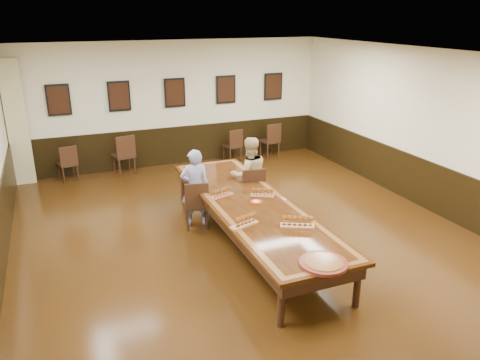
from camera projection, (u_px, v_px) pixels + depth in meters
name	position (u px, v px, depth m)	size (l,w,h in m)	color
floor	(251.00, 242.00, 8.30)	(8.00, 10.00, 0.02)	black
ceiling	(252.00, 55.00, 7.21)	(8.00, 10.00, 0.02)	white
wall_back	(175.00, 104.00, 12.12)	(8.00, 0.02, 3.20)	beige
wall_right	(439.00, 133.00, 9.17)	(0.02, 10.00, 3.20)	beige
chair_man	(196.00, 203.00, 8.74)	(0.44, 0.48, 0.93)	black
chair_woman	(251.00, 190.00, 9.32)	(0.47, 0.51, 0.99)	black
spare_chair_a	(67.00, 163.00, 11.21)	(0.41, 0.45, 0.88)	black
spare_chair_b	(123.00, 154.00, 11.63)	(0.48, 0.52, 1.02)	black
spare_chair_c	(232.00, 145.00, 12.70)	(0.42, 0.45, 0.89)	black
spare_chair_d	(270.00, 140.00, 13.06)	(0.45, 0.49, 0.96)	black
person_man	(195.00, 188.00, 8.74)	(0.54, 0.36, 1.49)	#4654B0
person_woman	(249.00, 175.00, 9.32)	(0.77, 0.60, 1.55)	#D4BE84
pink_phone	(284.00, 199.00, 8.19)	(0.07, 0.13, 0.01)	#DC4979
curtain	(17.00, 123.00, 10.68)	(0.45, 0.18, 2.90)	beige
wainscoting	(251.00, 216.00, 8.12)	(8.00, 10.00, 1.00)	black
conference_table	(251.00, 210.00, 8.09)	(1.40, 5.00, 0.76)	black
posters	(175.00, 93.00, 11.96)	(6.14, 0.04, 0.74)	black
flight_a	(222.00, 193.00, 8.29)	(0.44, 0.25, 0.16)	#AE7149
flight_b	(262.00, 192.00, 8.30)	(0.43, 0.31, 0.16)	#AE7149
flight_c	(245.00, 221.00, 7.15)	(0.50, 0.29, 0.18)	#AE7149
flight_d	(297.00, 222.00, 7.10)	(0.53, 0.37, 0.19)	#AE7149
red_plate_grp	(256.00, 202.00, 8.04)	(0.22, 0.22, 0.03)	red
carved_platter	(323.00, 263.00, 6.06)	(0.71, 0.71, 0.05)	#531710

